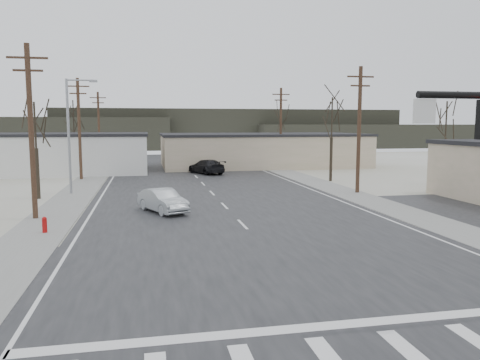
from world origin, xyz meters
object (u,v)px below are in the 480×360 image
Objects in this scene: car_far_b at (168,155)px; sedan_crossing at (163,200)px; fire_hydrant at (45,225)px; car_far_a at (206,167)px.

sedan_crossing is at bearing -75.54° from car_far_b.
sedan_crossing is 45.85m from car_far_b.
car_far_b is (8.52, 50.37, 0.22)m from fire_hydrant.
car_far_b reaches higher than fire_hydrant.
sedan_crossing is (6.05, 4.58, 0.32)m from fire_hydrant.
car_far_b is at bearing -104.36° from car_far_a.
fire_hydrant is 0.16× the size of car_far_a.
car_far_b is at bearing 80.40° from fire_hydrant.
sedan_crossing is 1.20× the size of car_far_b.
car_far_b is (-3.14, 23.43, -0.17)m from car_far_a.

